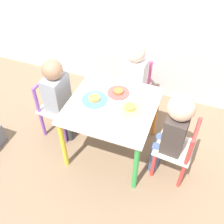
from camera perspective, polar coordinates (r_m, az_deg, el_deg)
name	(u,v)px	position (r m, az deg, el deg)	size (l,w,h in m)	color
ground_plane	(112,148)	(2.24, 0.00, -7.75)	(6.00, 6.00, 0.00)	#7F664C
kids_table	(112,112)	(1.92, 0.00, 0.10)	(0.62, 0.62, 0.50)	silver
chair_purple	(55,108)	(2.24, -12.21, 0.82)	(0.28, 0.28, 0.53)	silver
chair_pink	(134,88)	(2.40, 4.91, 5.21)	(0.27, 0.27, 0.53)	silver
chair_red	(177,150)	(1.95, 14.00, -8.06)	(0.28, 0.28, 0.53)	silver
child_left	(59,94)	(2.09, -11.52, 3.87)	(0.21, 0.21, 0.74)	#38383D
child_back	(133,76)	(2.24, 4.64, 7.74)	(0.21, 0.21, 0.73)	#4C608E
child_right	(174,129)	(1.81, 13.27, -3.59)	(0.23, 0.21, 0.75)	#4C608E
plate_left	(95,99)	(1.90, -3.82, 2.80)	(0.19, 0.19, 0.03)	#4C9EE0
plate_back	(118,92)	(1.96, 1.40, 4.33)	(0.17, 0.17, 0.03)	#E54C47
plate_right	(130,108)	(1.83, 3.96, 0.81)	(0.17, 0.17, 0.03)	#EADB66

